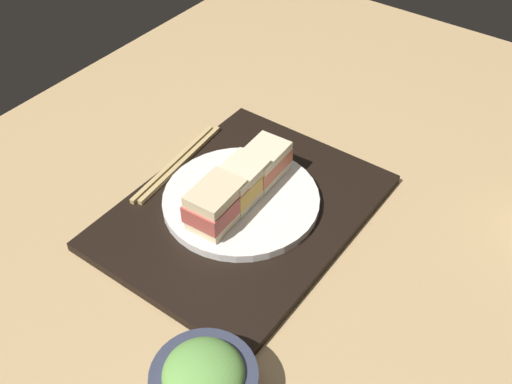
# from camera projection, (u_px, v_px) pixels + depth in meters

# --- Properties ---
(ground_plane) EXTENTS (1.40, 1.00, 0.03)m
(ground_plane) POSITION_uv_depth(u_px,v_px,m) (259.00, 222.00, 0.87)
(ground_plane) COLOR tan
(serving_tray) EXTENTS (0.39, 0.30, 0.01)m
(serving_tray) POSITION_uv_depth(u_px,v_px,m) (243.00, 211.00, 0.86)
(serving_tray) COLOR black
(serving_tray) RESTS_ON ground_plane
(sandwich_plate) EXTENTS (0.22, 0.22, 0.01)m
(sandwich_plate) POSITION_uv_depth(u_px,v_px,m) (241.00, 200.00, 0.86)
(sandwich_plate) COLOR white
(sandwich_plate) RESTS_ON serving_tray
(sandwich_near) EXTENTS (0.08, 0.06, 0.05)m
(sandwich_near) POSITION_uv_depth(u_px,v_px,m) (263.00, 163.00, 0.87)
(sandwich_near) COLOR beige
(sandwich_near) RESTS_ON sandwich_plate
(sandwich_middle) EXTENTS (0.08, 0.06, 0.05)m
(sandwich_middle) POSITION_uv_depth(u_px,v_px,m) (241.00, 183.00, 0.83)
(sandwich_middle) COLOR beige
(sandwich_middle) RESTS_ON sandwich_plate
(sandwich_far) EXTENTS (0.08, 0.06, 0.06)m
(sandwich_far) POSITION_uv_depth(u_px,v_px,m) (216.00, 205.00, 0.80)
(sandwich_far) COLOR beige
(sandwich_far) RESTS_ON sandwich_plate
(salad_bowl) EXTENTS (0.11, 0.11, 0.08)m
(salad_bowl) POSITION_uv_depth(u_px,v_px,m) (204.00, 383.00, 0.63)
(salad_bowl) COLOR #33384C
(salad_bowl) RESTS_ON ground_plane
(chopsticks_pair) EXTENTS (0.20, 0.04, 0.01)m
(chopsticks_pair) POSITION_uv_depth(u_px,v_px,m) (179.00, 162.00, 0.92)
(chopsticks_pair) COLOR tan
(chopsticks_pair) RESTS_ON serving_tray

